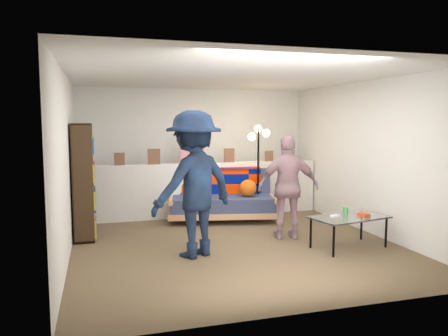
% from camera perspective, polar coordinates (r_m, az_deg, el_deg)
% --- Properties ---
extents(ground, '(5.00, 5.00, 0.00)m').
position_cam_1_polar(ground, '(6.52, 0.99, -9.57)').
color(ground, brown).
rests_on(ground, ground).
extents(room_shell, '(4.60, 5.05, 2.45)m').
position_cam_1_polar(room_shell, '(6.73, -0.17, 5.33)').
color(room_shell, silver).
rests_on(room_shell, ground).
extents(half_wall_ledge, '(4.45, 0.15, 1.00)m').
position_cam_1_polar(half_wall_ledge, '(8.12, -2.76, -2.85)').
color(half_wall_ledge, silver).
rests_on(half_wall_ledge, ground).
extents(ledge_decor, '(2.97, 0.02, 0.45)m').
position_cam_1_polar(ledge_decor, '(7.97, -4.33, 1.87)').
color(ledge_decor, brown).
rests_on(ledge_decor, half_wall_ledge).
extents(futon_sofa, '(2.03, 1.25, 0.81)m').
position_cam_1_polar(futon_sofa, '(7.84, -0.11, -4.06)').
color(futon_sofa, tan).
rests_on(futon_sofa, ground).
extents(bookshelf, '(0.29, 0.87, 1.73)m').
position_cam_1_polar(bookshelf, '(6.96, -17.88, -2.06)').
color(bookshelf, black).
rests_on(bookshelf, ground).
extents(coffee_table, '(1.16, 0.78, 0.55)m').
position_cam_1_polar(coffee_table, '(6.37, 16.04, -6.35)').
color(coffee_table, black).
rests_on(coffee_table, ground).
extents(floor_lamp, '(0.37, 0.31, 1.70)m').
position_cam_1_polar(floor_lamp, '(7.98, 4.52, 2.06)').
color(floor_lamp, black).
rests_on(floor_lamp, ground).
extents(person_left, '(1.41, 1.17, 1.90)m').
position_cam_1_polar(person_left, '(5.68, -3.96, -2.12)').
color(person_left, black).
rests_on(person_left, ground).
extents(person_right, '(0.98, 0.55, 1.57)m').
position_cam_1_polar(person_right, '(6.62, 8.40, -2.46)').
color(person_right, pink).
rests_on(person_right, ground).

